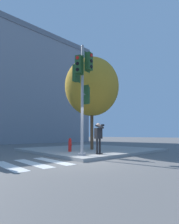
% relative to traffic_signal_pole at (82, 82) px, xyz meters
% --- Properties ---
extents(ground_plane, '(160.00, 160.00, 0.00)m').
position_rel_traffic_signal_pole_xyz_m(ground_plane, '(-0.26, -0.48, -3.81)').
color(ground_plane, slate).
extents(sidewalk_corner, '(8.00, 8.00, 0.15)m').
position_rel_traffic_signal_pole_xyz_m(sidewalk_corner, '(3.24, 3.02, -3.74)').
color(sidewalk_corner, '#9E9B96').
rests_on(sidewalk_corner, ground_plane).
extents(traffic_signal_pole, '(1.15, 1.19, 5.68)m').
position_rel_traffic_signal_pole_xyz_m(traffic_signal_pole, '(0.00, 0.00, 0.00)').
color(traffic_signal_pole, '#939399').
rests_on(traffic_signal_pole, sidewalk_corner).
extents(person_photographer, '(0.50, 0.53, 1.60)m').
position_rel_traffic_signal_pole_xyz_m(person_photographer, '(0.98, -0.16, -2.71)').
color(person_photographer, black).
rests_on(person_photographer, sidewalk_corner).
extents(street_tree, '(3.84, 3.84, 6.55)m').
position_rel_traffic_signal_pole_xyz_m(street_tree, '(2.81, 2.30, 0.77)').
color(street_tree, brown).
rests_on(street_tree, sidewalk_corner).
extents(fire_hydrant, '(0.19, 0.25, 0.79)m').
position_rel_traffic_signal_pole_xyz_m(fire_hydrant, '(0.75, 2.02, -3.27)').
color(fire_hydrant, red).
rests_on(fire_hydrant, sidewalk_corner).
extents(building_right, '(15.71, 12.85, 16.75)m').
position_rel_traffic_signal_pole_xyz_m(building_right, '(7.11, 22.26, 4.57)').
color(building_right, gray).
rests_on(building_right, ground_plane).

